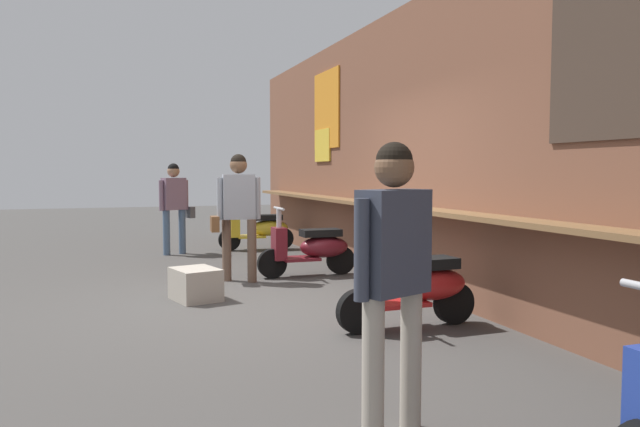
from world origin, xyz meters
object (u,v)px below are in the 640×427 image
object	(u,v)px
scooter_yellow	(261,229)
scooter_red	(415,286)
shopper_browsing	(175,200)
scooter_maroon	(313,248)
shopper_with_handbag	(238,204)
shopper_passing	(393,259)
merchandise_crate	(196,284)

from	to	relation	value
scooter_yellow	scooter_red	distance (m)	6.02
shopper_browsing	scooter_maroon	bearing A→B (deg)	-173.42
scooter_red	shopper_with_handbag	distance (m)	3.16
scooter_yellow	shopper_passing	xyz separation A→B (m)	(8.06, -1.23, 0.59)
shopper_with_handbag	shopper_passing	size ratio (longest dim) A/B	1.04
scooter_red	shopper_passing	bearing A→B (deg)	57.06
shopper_browsing	shopper_passing	distance (m)	7.93
scooter_maroon	shopper_browsing	size ratio (longest dim) A/B	0.88
scooter_maroon	shopper_passing	size ratio (longest dim) A/B	0.87
shopper_with_handbag	scooter_maroon	bearing A→B (deg)	99.23
scooter_red	shopper_browsing	distance (m)	6.12
scooter_red	merchandise_crate	world-z (taller)	scooter_red
scooter_maroon	shopper_passing	world-z (taller)	shopper_passing
scooter_red	shopper_browsing	size ratio (longest dim) A/B	0.88
scooter_maroon	merchandise_crate	distance (m)	2.08
scooter_red	shopper_browsing	xyz separation A→B (m)	(-5.89, -1.57, 0.57)
shopper_with_handbag	shopper_browsing	xyz separation A→B (m)	(-2.98, -0.50, -0.07)
scooter_yellow	merchandise_crate	world-z (taller)	scooter_yellow
scooter_red	merchandise_crate	bearing A→B (deg)	-49.17
shopper_with_handbag	shopper_browsing	world-z (taller)	shopper_with_handbag
scooter_red	scooter_yellow	bearing A→B (deg)	-91.78
scooter_yellow	merchandise_crate	xyz separation A→B (m)	(4.11, -1.76, -0.21)
shopper_with_handbag	merchandise_crate	world-z (taller)	shopper_with_handbag
shopper_browsing	shopper_passing	bearing A→B (deg)	160.56
scooter_red	shopper_with_handbag	size ratio (longest dim) A/B	0.84
shopper_browsing	scooter_yellow	bearing A→B (deg)	-106.85
shopper_passing	merchandise_crate	world-z (taller)	shopper_passing
scooter_yellow	scooter_red	world-z (taller)	same
shopper_with_handbag	shopper_browsing	bearing A→B (deg)	-165.90
scooter_maroon	scooter_red	xyz separation A→B (m)	(2.99, -0.00, 0.00)
shopper_browsing	shopper_with_handbag	bearing A→B (deg)	167.68
scooter_maroon	merchandise_crate	bearing A→B (deg)	31.94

